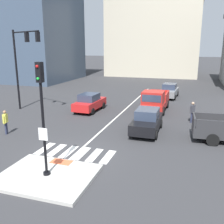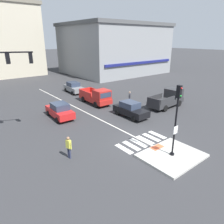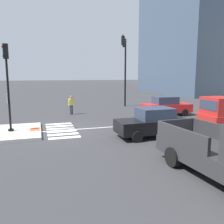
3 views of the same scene
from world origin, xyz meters
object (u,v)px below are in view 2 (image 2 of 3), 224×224
(car_black_eastbound_mid, at_px, (131,109))
(pickup_truck_red_eastbound_far, at_px, (97,97))
(car_grey_eastbound_distant, at_px, (74,87))
(pickup_truck_charcoal_cross_right, at_px, (168,99))
(pedestrian_waiting_far_side, at_px, (130,97))
(signal_pole, at_px, (176,115))
(car_red_westbound_far, at_px, (60,111))
(pedestrian_at_curb_left, at_px, (69,146))

(car_black_eastbound_mid, xyz_separation_m, pickup_truck_red_eastbound_far, (-0.30, 5.92, 0.17))
(car_grey_eastbound_distant, height_order, pickup_truck_charcoal_cross_right, pickup_truck_charcoal_cross_right)
(pickup_truck_red_eastbound_far, distance_m, pedestrian_waiting_far_side, 4.19)
(pickup_truck_charcoal_cross_right, bearing_deg, car_black_eastbound_mid, 176.88)
(signal_pole, height_order, pickup_truck_red_eastbound_far, signal_pole)
(car_red_westbound_far, xyz_separation_m, pedestrian_waiting_far_side, (9.11, -1.08, 0.17))
(car_red_westbound_far, height_order, pickup_truck_red_eastbound_far, pickup_truck_red_eastbound_far)
(pedestrian_waiting_far_side, bearing_deg, car_red_westbound_far, 173.22)
(signal_pole, distance_m, pickup_truck_red_eastbound_far, 14.16)
(signal_pole, xyz_separation_m, pedestrian_at_curb_left, (-5.85, 4.42, -2.21))
(pickup_truck_charcoal_cross_right, bearing_deg, pedestrian_waiting_far_side, 130.00)
(signal_pole, distance_m, car_black_eastbound_mid, 8.73)
(signal_pole, xyz_separation_m, pickup_truck_charcoal_cross_right, (9.30, 7.42, -2.21))
(car_black_eastbound_mid, height_order, car_red_westbound_far, same)
(signal_pole, distance_m, pedestrian_waiting_far_side, 12.90)
(car_red_westbound_far, distance_m, pedestrian_waiting_far_side, 9.18)
(signal_pole, height_order, pedestrian_waiting_far_side, signal_pole)
(car_grey_eastbound_distant, xyz_separation_m, car_red_westbound_far, (-6.44, -8.75, 0.00))
(signal_pole, xyz_separation_m, pedestrian_waiting_far_side, (6.22, 11.09, -2.21))
(signal_pole, relative_size, car_red_westbound_far, 1.21)
(pedestrian_at_curb_left, bearing_deg, car_red_westbound_far, 69.08)
(pickup_truck_charcoal_cross_right, xyz_separation_m, pedestrian_at_curb_left, (-15.15, -3.00, 0.00))
(signal_pole, height_order, car_black_eastbound_mid, signal_pole)
(car_black_eastbound_mid, bearing_deg, car_red_westbound_far, 144.17)
(car_black_eastbound_mid, height_order, pedestrian_at_curb_left, pedestrian_at_curb_left)
(car_red_westbound_far, relative_size, pedestrian_at_curb_left, 2.50)
(signal_pole, bearing_deg, pedestrian_waiting_far_side, 60.70)
(car_grey_eastbound_distant, relative_size, car_red_westbound_far, 1.00)
(car_red_westbound_far, bearing_deg, pedestrian_waiting_far_side, -6.78)
(car_black_eastbound_mid, bearing_deg, signal_pole, -112.61)
(signal_pole, distance_m, car_red_westbound_far, 12.73)
(car_grey_eastbound_distant, bearing_deg, pedestrian_waiting_far_side, -74.81)
(car_black_eastbound_mid, distance_m, car_red_westbound_far, 7.55)
(car_grey_eastbound_distant, distance_m, pedestrian_at_curb_left, 18.99)
(pickup_truck_charcoal_cross_right, xyz_separation_m, pedestrian_waiting_far_side, (-3.08, 3.67, 0.00))
(pedestrian_waiting_far_side, bearing_deg, pedestrian_at_curb_left, -151.11)
(car_grey_eastbound_distant, xyz_separation_m, pedestrian_at_curb_left, (-9.40, -16.50, 0.17))
(car_black_eastbound_mid, relative_size, pedestrian_waiting_far_side, 2.46)
(car_black_eastbound_mid, height_order, pickup_truck_red_eastbound_far, pickup_truck_red_eastbound_far)
(car_red_westbound_far, distance_m, pickup_truck_red_eastbound_far, 6.01)
(pickup_truck_charcoal_cross_right, distance_m, pedestrian_at_curb_left, 15.44)
(car_red_westbound_far, relative_size, pickup_truck_charcoal_cross_right, 0.80)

